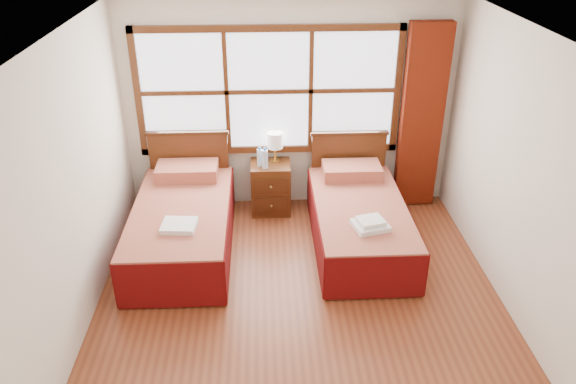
{
  "coord_description": "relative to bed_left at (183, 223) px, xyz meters",
  "views": [
    {
      "loc": [
        -0.33,
        -4.24,
        3.57
      ],
      "look_at": [
        -0.09,
        0.7,
        0.94
      ],
      "focal_mm": 35.0,
      "sensor_mm": 36.0,
      "label": 1
    }
  ],
  "objects": [
    {
      "name": "wall_left",
      "position": [
        -0.75,
        -1.2,
        0.98
      ],
      "size": [
        0.0,
        4.5,
        4.5
      ],
      "primitive_type": "plane",
      "rotation": [
        1.57,
        0.0,
        1.57
      ],
      "color": "silver",
      "rests_on": "floor"
    },
    {
      "name": "floor",
      "position": [
        1.25,
        -1.2,
        -0.32
      ],
      "size": [
        4.5,
        4.5,
        0.0
      ],
      "primitive_type": "plane",
      "color": "brown",
      "rests_on": "ground"
    },
    {
      "name": "ceiling",
      "position": [
        1.25,
        -1.2,
        2.28
      ],
      "size": [
        4.5,
        4.5,
        0.0
      ],
      "primitive_type": "plane",
      "rotation": [
        3.14,
        0.0,
        0.0
      ],
      "color": "white",
      "rests_on": "wall_back"
    },
    {
      "name": "window",
      "position": [
        1.0,
        1.02,
        1.18
      ],
      "size": [
        3.16,
        0.06,
        1.56
      ],
      "color": "white",
      "rests_on": "wall_back"
    },
    {
      "name": "curtain",
      "position": [
        2.85,
        0.91,
        0.85
      ],
      "size": [
        0.5,
        0.16,
        2.3
      ],
      "primitive_type": "cube",
      "color": "#681A0A",
      "rests_on": "wall_back"
    },
    {
      "name": "bottle_near",
      "position": [
        0.87,
        0.76,
        0.44
      ],
      "size": [
        0.06,
        0.06,
        0.24
      ],
      "color": "silver",
      "rests_on": "nightstand"
    },
    {
      "name": "wall_back",
      "position": [
        1.25,
        1.05,
        0.98
      ],
      "size": [
        4.0,
        0.0,
        4.0
      ],
      "primitive_type": "plane",
      "rotation": [
        1.57,
        0.0,
        0.0
      ],
      "color": "silver",
      "rests_on": "floor"
    },
    {
      "name": "bed_left",
      "position": [
        0.0,
        0.0,
        0.0
      ],
      "size": [
        1.07,
        2.09,
        1.04
      ],
      "color": "#3E1E0D",
      "rests_on": "floor"
    },
    {
      "name": "towels_right",
      "position": [
        2.0,
        -0.55,
        0.26
      ],
      "size": [
        0.4,
        0.37,
        0.1
      ],
      "rotation": [
        0.0,
        0.0,
        0.25
      ],
      "color": "white",
      "rests_on": "bed_right"
    },
    {
      "name": "wall_right",
      "position": [
        3.25,
        -1.2,
        0.98
      ],
      "size": [
        0.0,
        4.5,
        4.5
      ],
      "primitive_type": "plane",
      "rotation": [
        1.57,
        0.0,
        -1.57
      ],
      "color": "silver",
      "rests_on": "floor"
    },
    {
      "name": "towels_left",
      "position": [
        0.04,
        -0.49,
        0.26
      ],
      "size": [
        0.37,
        0.33,
        0.05
      ],
      "rotation": [
        0.0,
        0.0,
        -0.08
      ],
      "color": "white",
      "rests_on": "bed_left"
    },
    {
      "name": "bed_right",
      "position": [
        1.98,
        0.0,
        -0.01
      ],
      "size": [
        1.03,
        2.05,
        0.99
      ],
      "color": "#3E1E0D",
      "rests_on": "floor"
    },
    {
      "name": "nightstand",
      "position": [
        1.0,
        0.8,
        0.01
      ],
      "size": [
        0.48,
        0.48,
        0.65
      ],
      "color": "#4E2711",
      "rests_on": "floor"
    },
    {
      "name": "bottle_far",
      "position": [
        0.94,
        0.69,
        0.45
      ],
      "size": [
        0.07,
        0.07,
        0.27
      ],
      "color": "silver",
      "rests_on": "nightstand"
    },
    {
      "name": "lamp",
      "position": [
        1.06,
        0.88,
        0.6
      ],
      "size": [
        0.2,
        0.2,
        0.38
      ],
      "color": "gold",
      "rests_on": "nightstand"
    }
  ]
}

